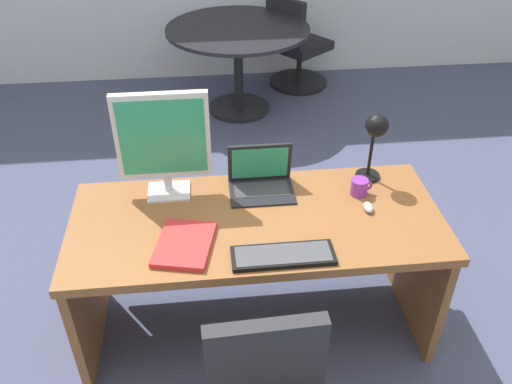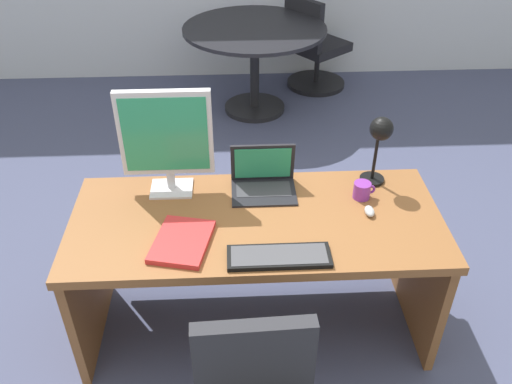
% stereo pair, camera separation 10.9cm
% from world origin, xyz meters
% --- Properties ---
extents(ground, '(12.00, 12.00, 0.00)m').
position_xyz_m(ground, '(0.00, 1.50, 0.00)').
color(ground, '#474C6B').
extents(desk, '(1.68, 0.72, 0.73)m').
position_xyz_m(desk, '(0.00, 0.04, 0.53)').
color(desk, brown).
rests_on(desk, ground).
extents(monitor, '(0.42, 0.16, 0.52)m').
position_xyz_m(monitor, '(-0.40, 0.24, 1.02)').
color(monitor, silver).
rests_on(monitor, desk).
extents(laptop, '(0.31, 0.23, 0.22)m').
position_xyz_m(laptop, '(0.04, 0.25, 0.79)').
color(laptop, black).
rests_on(laptop, desk).
extents(keyboard, '(0.43, 0.14, 0.02)m').
position_xyz_m(keyboard, '(0.08, -0.27, 0.74)').
color(keyboard, black).
rests_on(keyboard, desk).
extents(mouse, '(0.04, 0.08, 0.03)m').
position_xyz_m(mouse, '(0.51, 0.01, 0.74)').
color(mouse, '#B7BABF').
rests_on(mouse, desk).
extents(desk_lamp, '(0.12, 0.14, 0.36)m').
position_xyz_m(desk_lamp, '(0.59, 0.25, 0.99)').
color(desk_lamp, black).
rests_on(desk_lamp, desk).
extents(book, '(0.28, 0.34, 0.03)m').
position_xyz_m(book, '(-0.32, -0.16, 0.74)').
color(book, red).
rests_on(book, desk).
extents(coffee_mug, '(0.10, 0.08, 0.08)m').
position_xyz_m(coffee_mug, '(0.51, 0.14, 0.77)').
color(coffee_mug, purple).
rests_on(coffee_mug, desk).
extents(meeting_table, '(1.20, 1.20, 0.75)m').
position_xyz_m(meeting_table, '(0.11, 2.49, 0.57)').
color(meeting_table, black).
rests_on(meeting_table, ground).
extents(meeting_chair_near, '(0.65, 0.65, 0.87)m').
position_xyz_m(meeting_chair_near, '(0.69, 2.95, 0.35)').
color(meeting_chair_near, black).
rests_on(meeting_chair_near, ground).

